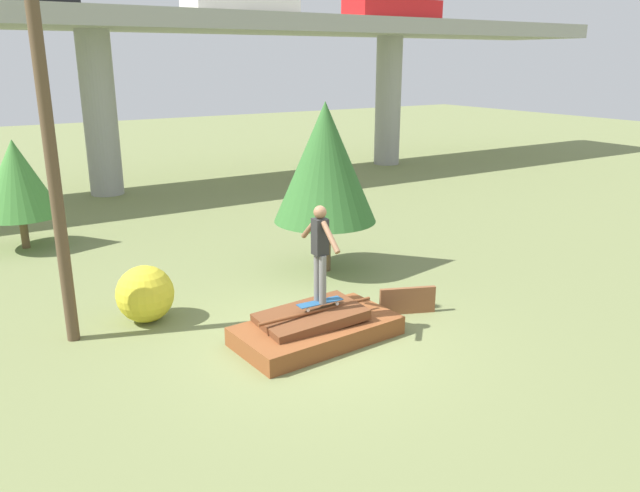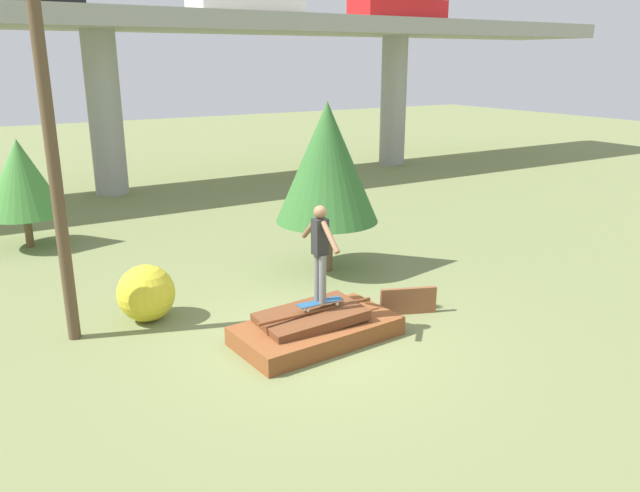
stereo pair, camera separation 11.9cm
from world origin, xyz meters
TOP-DOWN VIEW (x-y plane):
  - ground_plane at (0.00, 0.00)m, footprint 80.00×80.00m
  - scrap_pile at (-0.01, 0.02)m, footprint 2.77×1.57m
  - scrap_plank_loose at (1.99, 0.06)m, footprint 0.99×0.47m
  - skateboard at (0.11, 0.07)m, footprint 0.80×0.22m
  - skater at (0.11, 0.07)m, footprint 0.23×1.14m
  - highway_overpass at (0.00, 13.67)m, footprint 44.00×4.51m
  - car_on_overpass_left at (12.03, 13.53)m, footprint 4.01×1.65m
  - car_on_overpass_far_right at (5.36, 13.96)m, footprint 3.99×1.82m
  - utility_pole at (-3.43, 2.16)m, footprint 1.30×0.20m
  - tree_behind_left at (2.02, 2.92)m, footprint 2.19×2.19m
  - tree_behind_right at (-3.32, 8.25)m, footprint 1.89×1.89m
  - bush_yellow_flowering at (-2.16, 2.27)m, footprint 1.02×1.02m

SIDE VIEW (x-z plane):
  - ground_plane at x=0.00m, z-range 0.00..0.00m
  - scrap_pile at x=-0.01m, z-range -0.06..0.48m
  - scrap_plank_loose at x=1.99m, z-range 0.00..0.50m
  - bush_yellow_flowering at x=-2.16m, z-range 0.00..1.02m
  - skateboard at x=0.11m, z-range 0.57..0.66m
  - skater at x=0.11m, z-range 0.75..2.38m
  - tree_behind_right at x=-3.32m, z-range 0.40..3.07m
  - tree_behind_left at x=2.02m, z-range 0.55..4.20m
  - utility_pole at x=-3.43m, z-range 0.12..7.66m
  - highway_overpass at x=0.00m, z-range 2.27..8.26m
  - car_on_overpass_far_right at x=5.36m, z-range 5.87..7.11m
  - car_on_overpass_left at x=12.03m, z-range 5.87..7.23m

